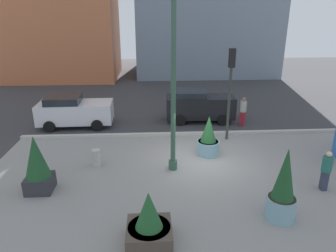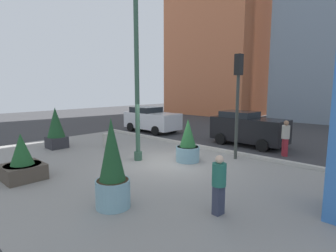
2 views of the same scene
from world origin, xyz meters
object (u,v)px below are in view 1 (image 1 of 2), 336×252
Objects in this scene: pedestrian_by_curb at (326,169)px; potted_plant_near_left at (149,224)px; potted_plant_near_right at (208,139)px; traffic_light_corner at (231,80)px; concrete_bollard at (96,158)px; potted_plant_curbside at (283,190)px; car_far_lane at (74,111)px; pedestrian_crossing at (243,110)px; lamp_post at (173,85)px; car_intersection at (199,106)px; potted_plant_mid_plaza at (37,165)px.

potted_plant_near_left is at bearing -159.06° from pedestrian_by_curb.
traffic_light_corner reaches higher than potted_plant_near_right.
concrete_bollard is at bearing -157.18° from traffic_light_corner.
potted_plant_curbside reaches higher than pedestrian_by_curb.
potted_plant_curbside is at bearing 11.90° from potted_plant_near_left.
potted_plant_near_left is 11.08m from car_far_lane.
pedestrian_crossing is at bearing 54.71° from potted_plant_near_right.
potted_plant_curbside is 3.28× the size of concrete_bollard.
lamp_post is 4.62m from concrete_bollard.
potted_plant_near_right is at bearing -126.46° from traffic_light_corner.
potted_plant_near_right reaches higher than pedestrian_crossing.
traffic_light_corner is at bearing 46.00° from lamp_post.
potted_plant_curbside is 1.48× the size of potted_plant_near_left.
lamp_post reaches higher than concrete_bollard.
car_intersection is at bearing 73.97° from potted_plant_near_left.
concrete_bollard is 5.67m from car_far_lane.
potted_plant_curbside is at bearing -48.46° from lamp_post.
potted_plant_curbside is 1.45× the size of pedestrian_crossing.
car_far_lane is (-5.29, 5.77, -2.71)m from lamp_post.
traffic_light_corner reaches higher than potted_plant_near_left.
concrete_bollard is at bearing 47.60° from potted_plant_mid_plaza.
potted_plant_near_left is at bearing -102.77° from lamp_post.
potted_plant_near_left is (-4.16, -0.88, -0.43)m from potted_plant_curbside.
car_far_lane is at bearing 132.51° from lamp_post.
potted_plant_mid_plaza reaches higher than potted_plant_near_right.
car_intersection is at bearing 157.59° from pedestrian_crossing.
potted_plant_mid_plaza is at bearing -132.74° from car_intersection.
potted_plant_near_right is 8.29m from car_far_lane.
car_intersection is at bearing 71.72° from lamp_post.
potted_plant_curbside reaches higher than car_far_lane.
potted_plant_mid_plaza is 9.52m from traffic_light_corner.
potted_plant_curbside is at bearing -89.20° from traffic_light_corner.
car_far_lane is at bearing 112.77° from potted_plant_near_left.
potted_plant_curbside reaches higher than pedestrian_crossing.
potted_plant_near_left is (-1.01, -4.44, -2.99)m from lamp_post.
car_intersection reaches higher than car_far_lane.
potted_plant_mid_plaza is 7.20m from car_far_lane.
potted_plant_curbside is 0.53× the size of traffic_light_corner.
car_intersection is at bearing 86.11° from potted_plant_near_right.
lamp_post is 7.40m from pedestrian_crossing.
lamp_post is 4.74× the size of pedestrian_by_curb.
traffic_light_corner reaches higher than car_intersection.
concrete_bollard is 0.48× the size of pedestrian_by_curb.
potted_plant_curbside is at bearing -47.86° from car_far_lane.
lamp_post is 1.75× the size of car_far_lane.
lamp_post is at bearing -8.94° from concrete_bollard.
concrete_bollard is (-4.99, -0.86, -0.40)m from potted_plant_near_right.
traffic_light_corner reaches higher than potted_plant_curbside.
potted_plant_near_right is 0.76× the size of potted_plant_curbside.
potted_plant_mid_plaza is 1.29× the size of pedestrian_crossing.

